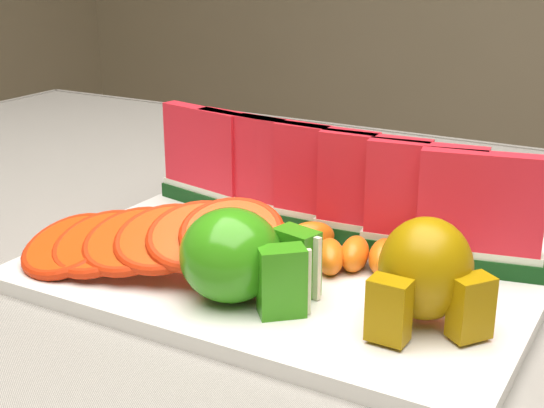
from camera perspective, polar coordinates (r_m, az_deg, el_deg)
name	(u,v)px	position (r m, az deg, el deg)	size (l,w,h in m)	color
table	(281,378)	(0.68, 0.68, -13.00)	(1.40, 0.90, 0.75)	#4E361A
tablecloth	(281,315)	(0.65, 0.70, -8.35)	(1.53, 1.03, 0.20)	slate
platter	(292,265)	(0.63, 1.54, -4.60)	(0.40, 0.30, 0.01)	silver
apple_cluster	(241,258)	(0.55, -2.38, -4.07)	(0.11, 0.09, 0.07)	#2A871B
pear_cluster	(426,273)	(0.52, 11.53, -5.12)	(0.09, 0.09, 0.07)	olive
fork	(270,157)	(0.96, -0.13, 3.55)	(0.06, 0.19, 0.00)	silver
watermelon_row	(325,185)	(0.67, 4.02, 1.44)	(0.39, 0.07, 0.10)	#133F11
orange_fan_front	(148,239)	(0.60, -9.29, -2.63)	(0.23, 0.14, 0.06)	#D05800
orange_fan_back	(327,192)	(0.73, 4.15, 0.90)	(0.30, 0.12, 0.05)	#D05800
tangerine_segments	(317,246)	(0.62, 3.39, -3.15)	(0.24, 0.08, 0.03)	#D44614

